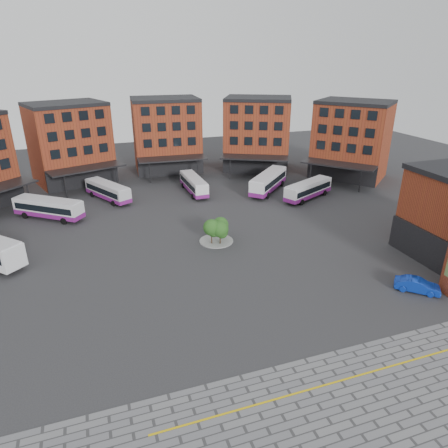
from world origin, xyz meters
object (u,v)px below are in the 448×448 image
object	(u,v)px
bus_e	(268,181)
blue_car	(417,285)
bus_f	(308,189)
bus_b	(48,208)
bus_d	(194,184)
bus_c	(108,191)
tree_island	(218,229)

from	to	relation	value
bus_e	blue_car	xyz separation A→B (m)	(0.72, -34.72, -1.08)
bus_f	blue_car	xyz separation A→B (m)	(-3.94, -28.94, -0.88)
bus_b	bus_d	distance (m)	23.81
bus_b	bus_f	world-z (taller)	bus_b
bus_d	bus_c	bearing A→B (deg)	174.77
bus_f	bus_c	bearing A→B (deg)	-133.62
bus_d	blue_car	bearing A→B (deg)	-72.16
bus_c	bus_e	world-z (taller)	bus_e
bus_b	blue_car	world-z (taller)	bus_b
bus_f	blue_car	distance (m)	29.22
bus_b	bus_d	bearing A→B (deg)	-41.32
bus_d	blue_car	distance (m)	40.55
tree_island	blue_car	bearing A→B (deg)	-48.30
blue_car	bus_e	bearing A→B (deg)	42.42
bus_c	bus_e	xyz separation A→B (m)	(27.19, -4.50, 0.23)
bus_e	tree_island	bearing A→B (deg)	-86.39
bus_c	blue_car	distance (m)	48.15
bus_c	blue_car	bearing A→B (deg)	-82.61
bus_c	bus_d	xyz separation A→B (m)	(14.50, -0.96, -0.02)
tree_island	bus_d	bearing A→B (deg)	83.56
bus_c	bus_b	bearing A→B (deg)	-175.50
bus_b	bus_d	xyz separation A→B (m)	(23.35, 4.69, -0.10)
tree_island	bus_c	size ratio (longest dim) A/B	0.43
tree_island	bus_f	xyz separation A→B (m)	(19.66, 11.29, -0.32)
tree_island	bus_e	bearing A→B (deg)	48.68
bus_b	bus_e	bearing A→B (deg)	-50.85
bus_c	bus_d	bearing A→B (deg)	-31.82
bus_c	bus_f	world-z (taller)	bus_f
bus_f	blue_car	bearing A→B (deg)	-33.47
bus_e	bus_f	size ratio (longest dim) A/B	0.98
tree_island	blue_car	size ratio (longest dim) A/B	1.01
tree_island	bus_b	world-z (taller)	tree_island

